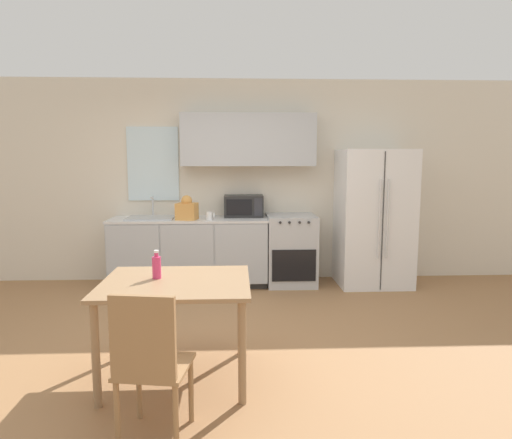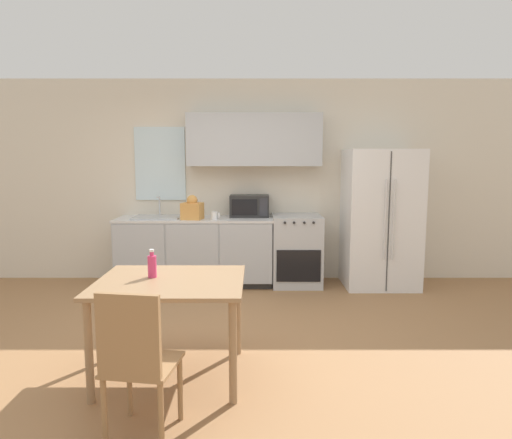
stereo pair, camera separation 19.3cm
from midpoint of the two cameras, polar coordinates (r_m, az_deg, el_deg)
The scene contains 12 objects.
ground_plane at distance 4.31m, azimuth -6.45°, elevation -15.04°, with size 12.00×12.00×0.00m, color #9E7047.
wall_back at distance 6.21m, azimuth -4.82°, elevation 5.64°, with size 12.00×0.38×2.70m.
kitchen_counter at distance 6.05m, azimuth -9.18°, elevation -3.96°, with size 2.03×0.64×0.89m.
oven_range at distance 6.04m, azimuth 3.49°, elevation -3.80°, with size 0.63×0.65×0.92m.
refrigerator at distance 6.12m, azimuth 13.62°, elevation 0.20°, with size 0.92×0.78×1.77m.
kitchen_sink at distance 6.07m, azimuth -13.92°, elevation 0.29°, with size 0.60×0.45×0.27m.
microwave at distance 6.04m, azimuth -2.47°, elevation 1.69°, with size 0.51×0.32×0.29m.
coffee_mug at distance 5.79m, azimuth -6.75°, elevation 0.46°, with size 0.11×0.08×0.10m.
grocery_bag_0 at distance 5.83m, azimuth -9.58°, elevation 1.25°, with size 0.29×0.26×0.31m.
dining_table at distance 3.51m, azimuth -11.53°, elevation -9.14°, with size 1.09×0.92×0.76m.
dining_chair_near at distance 2.79m, azimuth -15.27°, elevation -16.41°, with size 0.46×0.46×0.93m.
drink_bottle at distance 3.56m, azimuth -13.85°, elevation -5.76°, with size 0.07×0.07×0.22m.
Camera 1 is at (0.19, -3.96, 1.66)m, focal length 32.00 mm.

